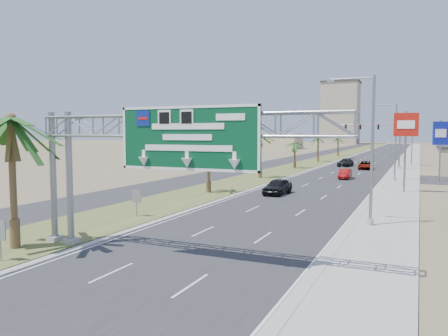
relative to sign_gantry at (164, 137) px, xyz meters
name	(u,v)px	position (x,y,z in m)	size (l,w,h in m)	color
road	(375,157)	(1.06, 100.07, -6.05)	(12.00, 300.00, 0.02)	#28282B
sidewalk_right	(411,158)	(9.56, 100.07, -6.01)	(4.00, 300.00, 0.10)	#9E9B93
median_grass	(336,156)	(-8.94, 100.07, -6.00)	(7.00, 300.00, 0.12)	#49612A
opposing_road	(310,156)	(-15.94, 100.07, -6.05)	(8.00, 300.00, 0.02)	#28282B
sign_gantry	(164,137)	(0.00, 0.00, 0.00)	(16.75, 1.24, 7.50)	gray
palm_near	(10,120)	(-8.14, -1.93, 0.87)	(5.70, 5.70, 8.35)	brown
palm_row_b	(208,146)	(-8.44, 22.07, -1.16)	(3.99, 3.99, 5.95)	brown
palm_row_c	(260,137)	(-8.44, 38.07, -0.39)	(3.99, 3.99, 6.75)	brown
palm_row_d	(295,143)	(-8.44, 56.07, -1.64)	(3.99, 3.99, 5.45)	brown
palm_row_e	(318,138)	(-8.44, 75.07, -0.97)	(3.99, 3.99, 6.15)	brown
palm_row_f	(338,139)	(-8.44, 100.07, -1.35)	(3.99, 3.99, 5.75)	brown
streetlight_near	(369,156)	(8.36, 12.07, -1.36)	(3.27, 0.44, 10.00)	gray
streetlight_mid	(394,145)	(8.36, 42.07, -1.36)	(3.27, 0.44, 10.00)	gray
streetlight_far	(404,141)	(8.36, 78.07, -1.36)	(3.27, 0.44, 10.00)	gray
signal_mast	(387,141)	(6.23, 62.05, -1.21)	(10.28, 0.71, 8.00)	gray
median_signback_a	(0,234)	(-6.74, -3.93, -4.61)	(0.75, 0.08, 2.08)	gray
median_signback_b	(137,198)	(-7.44, 8.07, -4.61)	(0.75, 0.08, 2.08)	gray
tower_distant	(341,113)	(-30.94, 240.07, 11.44)	(20.00, 16.00, 35.00)	tan
building_distant_left	(270,141)	(-43.94, 150.07, -3.06)	(24.00, 14.00, 6.00)	tan
car_left_lane	(278,187)	(-1.64, 24.15, -5.25)	(1.90, 4.71, 1.61)	black
car_mid_lane	(345,174)	(2.28, 42.37, -5.38)	(1.43, 4.10, 1.35)	maroon
car_right_lane	(366,165)	(3.06, 59.73, -5.36)	(2.32, 5.02, 1.40)	gray
car_far	(346,163)	(-1.12, 65.05, -5.33)	(2.05, 5.04, 1.46)	black
pole_sign_red_near	(406,129)	(10.06, 30.59, 0.59)	(2.41, 0.46, 8.50)	gray
pole_sign_blue	(441,136)	(13.81, 44.16, -0.17)	(1.95, 1.09, 7.91)	gray
pole_sign_red_far	(412,134)	(10.06, 71.77, -0.09)	(2.16, 1.07, 7.60)	gray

